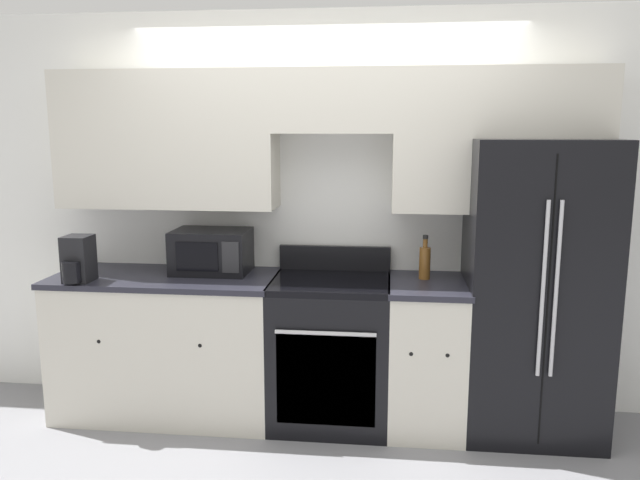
{
  "coord_description": "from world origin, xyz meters",
  "views": [
    {
      "loc": [
        0.42,
        -3.44,
        1.87
      ],
      "look_at": [
        0.0,
        0.31,
        1.18
      ],
      "focal_mm": 35.0,
      "sensor_mm": 36.0,
      "label": 1
    }
  ],
  "objects_px": {
    "refrigerator": "(532,287)",
    "microwave": "(212,251)",
    "oven_range": "(331,350)",
    "bottle": "(425,262)"
  },
  "relations": [
    {
      "from": "microwave",
      "to": "bottle",
      "type": "xyz_separation_m",
      "value": [
        1.37,
        -0.02,
        -0.03
      ]
    },
    {
      "from": "oven_range",
      "to": "refrigerator",
      "type": "relative_size",
      "value": 0.61
    },
    {
      "from": "oven_range",
      "to": "microwave",
      "type": "distance_m",
      "value": 1.0
    },
    {
      "from": "microwave",
      "to": "bottle",
      "type": "distance_m",
      "value": 1.37
    },
    {
      "from": "refrigerator",
      "to": "microwave",
      "type": "xyz_separation_m",
      "value": [
        -2.02,
        0.04,
        0.17
      ]
    },
    {
      "from": "oven_range",
      "to": "bottle",
      "type": "height_order",
      "value": "bottle"
    },
    {
      "from": "refrigerator",
      "to": "microwave",
      "type": "bearing_deg",
      "value": 178.84
    },
    {
      "from": "oven_range",
      "to": "microwave",
      "type": "relative_size",
      "value": 2.24
    },
    {
      "from": "bottle",
      "to": "microwave",
      "type": "bearing_deg",
      "value": 179.1
    },
    {
      "from": "refrigerator",
      "to": "bottle",
      "type": "bearing_deg",
      "value": 178.3
    }
  ]
}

